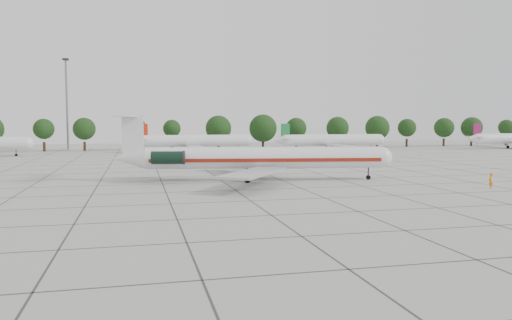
{
  "coord_description": "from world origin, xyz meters",
  "views": [
    {
      "loc": [
        -11.09,
        -56.65,
        8.04
      ],
      "look_at": [
        2.46,
        0.04,
        3.5
      ],
      "focal_mm": 35.0,
      "sensor_mm": 36.0,
      "label": 1
    }
  ],
  "objects_px": {
    "main_airliner": "(250,158)",
    "floodlight_mast": "(67,99)",
    "ground_crew": "(491,181)",
    "bg_airliner_c": "(195,141)",
    "bg_airliner_d": "(332,140)"
  },
  "relations": [
    {
      "from": "ground_crew",
      "to": "floodlight_mast",
      "type": "relative_size",
      "value": 0.07
    },
    {
      "from": "bg_airliner_c",
      "to": "bg_airliner_d",
      "type": "relative_size",
      "value": 1.0
    },
    {
      "from": "bg_airliner_c",
      "to": "bg_airliner_d",
      "type": "distance_m",
      "value": 36.76
    },
    {
      "from": "main_airliner",
      "to": "ground_crew",
      "type": "relative_size",
      "value": 20.05
    },
    {
      "from": "bg_airliner_d",
      "to": "floodlight_mast",
      "type": "height_order",
      "value": "floodlight_mast"
    },
    {
      "from": "main_airliner",
      "to": "bg_airliner_d",
      "type": "height_order",
      "value": "main_airliner"
    },
    {
      "from": "ground_crew",
      "to": "floodlight_mast",
      "type": "height_order",
      "value": "floodlight_mast"
    },
    {
      "from": "main_airliner",
      "to": "bg_airliner_c",
      "type": "bearing_deg",
      "value": 99.4
    },
    {
      "from": "bg_airliner_d",
      "to": "ground_crew",
      "type": "bearing_deg",
      "value": -97.74
    },
    {
      "from": "main_airliner",
      "to": "floodlight_mast",
      "type": "xyz_separation_m",
      "value": [
        -33.8,
        83.16,
        11.15
      ]
    },
    {
      "from": "main_airliner",
      "to": "floodlight_mast",
      "type": "bearing_deg",
      "value": 121.42
    },
    {
      "from": "bg_airliner_d",
      "to": "floodlight_mast",
      "type": "relative_size",
      "value": 1.11
    },
    {
      "from": "main_airliner",
      "to": "bg_airliner_c",
      "type": "xyz_separation_m",
      "value": [
        -0.11,
        64.45,
        -0.22
      ]
    },
    {
      "from": "ground_crew",
      "to": "bg_airliner_c",
      "type": "distance_m",
      "value": 83.11
    },
    {
      "from": "ground_crew",
      "to": "bg_airliner_d",
      "type": "relative_size",
      "value": 0.07
    }
  ]
}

